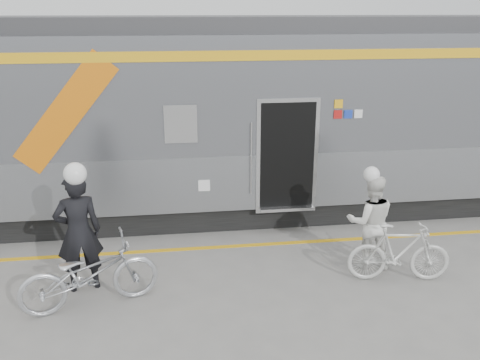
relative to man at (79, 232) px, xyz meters
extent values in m
plane|color=slate|center=(2.54, -1.00, -0.97)|extent=(90.00, 90.00, 0.00)
cube|color=black|center=(1.45, 3.20, -0.72)|extent=(24.00, 2.70, 0.50)
cube|color=#9EA0A5|center=(1.45, 3.20, 0.08)|extent=(24.00, 3.00, 1.10)
cube|color=slate|center=(1.45, 3.20, 1.73)|extent=(24.00, 3.00, 2.20)
cube|color=#38383A|center=(1.45, 3.20, 2.98)|extent=(24.00, 2.64, 0.30)
cube|color=gold|center=(1.45, 1.69, 2.48)|extent=(24.00, 0.02, 0.18)
cube|color=#D5680C|center=(-0.35, 1.69, 1.53)|extent=(1.96, 0.01, 2.19)
cube|color=black|center=(1.65, 1.69, 1.28)|extent=(0.55, 0.02, 0.65)
cube|color=black|center=(3.65, 1.90, 0.58)|extent=(1.05, 0.45, 2.10)
cube|color=silver|center=(3.65, 1.69, 0.58)|extent=(1.20, 0.02, 2.25)
cylinder|color=silver|center=(2.95, 1.67, 0.58)|extent=(0.04, 0.04, 1.40)
cube|color=silver|center=(3.65, 1.65, -0.45)|extent=(1.05, 0.25, 0.06)
cube|color=gold|center=(4.60, 1.69, 1.58)|extent=(0.16, 0.01, 0.16)
cube|color=#AA1413|center=(4.60, 1.69, 1.38)|extent=(0.16, 0.01, 0.16)
cube|color=#1934A4|center=(4.80, 1.69, 1.38)|extent=(0.16, 0.01, 0.16)
cube|color=silver|center=(5.00, 1.69, 1.38)|extent=(0.16, 0.01, 0.16)
cube|color=silver|center=(2.05, 1.69, 0.08)|extent=(0.22, 0.01, 0.22)
cube|color=gold|center=(2.54, 1.15, -0.96)|extent=(24.00, 0.12, 0.01)
imported|color=black|center=(0.00, 0.00, 0.00)|extent=(0.80, 0.63, 1.93)
imported|color=#B5B7BD|center=(0.20, -0.55, -0.43)|extent=(2.14, 1.22, 1.06)
imported|color=silver|center=(4.75, 0.12, -0.14)|extent=(0.88, 0.74, 1.65)
imported|color=#B7B8B3|center=(5.05, -0.43, -0.47)|extent=(1.71, 0.71, 1.00)
sphere|color=white|center=(0.00, 0.00, 1.13)|extent=(0.33, 0.33, 0.33)
sphere|color=white|center=(4.75, 0.12, 0.81)|extent=(0.26, 0.26, 0.26)
camera|label=1|loc=(1.52, -7.42, 3.27)|focal=38.00mm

